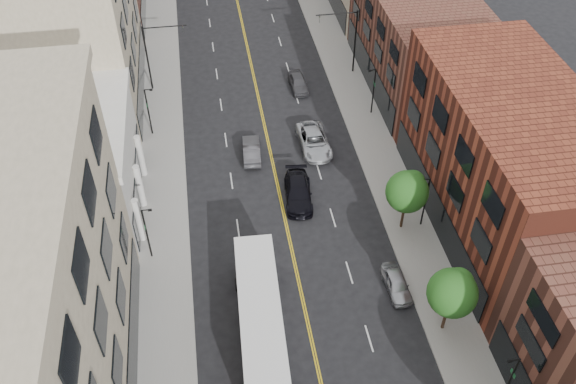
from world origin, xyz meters
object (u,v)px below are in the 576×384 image
car_parked_far (397,284)px  car_lane_a (298,192)px  car_lane_c (298,82)px  car_lane_b (314,141)px  city_bus (261,319)px  car_lane_behind (251,150)px

car_parked_far → car_lane_a: bearing=115.2°
car_lane_a → car_lane_c: (2.94, 17.03, -0.07)m
car_lane_b → car_lane_c: (0.27, 10.27, -0.08)m
car_lane_a → car_lane_c: bearing=85.8°
car_lane_a → car_lane_c: size_ratio=1.29×
city_bus → car_lane_b: size_ratio=2.23×
car_lane_b → car_lane_c: bearing=87.0°
car_lane_a → car_lane_b: car_lane_b is taller
city_bus → car_parked_far: (10.46, 2.46, -1.28)m
car_parked_far → car_lane_behind: (-8.85, 17.27, 0.07)m
car_parked_far → car_lane_behind: 19.40m
city_bus → car_lane_c: city_bus is taller
car_lane_c → car_lane_a: bearing=-101.4°
car_lane_b → car_lane_c: size_ratio=1.37×
city_bus → car_lane_a: (4.91, 13.30, -1.14)m
car_lane_behind → car_lane_a: car_lane_a is taller
car_parked_far → car_lane_a: car_lane_a is taller
car_parked_far → car_lane_behind: bearing=115.2°
car_lane_b → car_lane_c: car_lane_b is taller
car_lane_a → car_lane_b: (2.67, 6.75, 0.01)m
city_bus → car_parked_far: 10.82m
car_lane_b → car_lane_c: 10.28m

